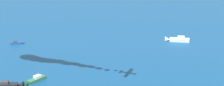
% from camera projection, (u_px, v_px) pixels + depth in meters
% --- Properties ---
extents(motorboat_far_port, '(2.50, 6.21, 1.75)m').
position_uv_depth(motorboat_far_port, '(18.00, 43.00, 195.79)').
color(motorboat_far_port, '#23478C').
rests_on(motorboat_far_port, ground_plane).
extents(motorboat_far_stbd, '(7.60, 11.15, 3.21)m').
position_uv_depth(motorboat_far_stbd, '(176.00, 39.00, 198.79)').
color(motorboat_far_stbd, white).
rests_on(motorboat_far_stbd, ground_plane).
extents(motorboat_offshore, '(6.61, 9.19, 2.67)m').
position_uv_depth(motorboat_offshore, '(34.00, 80.00, 156.77)').
color(motorboat_offshore, '#33704C').
rests_on(motorboat_offshore, ground_plane).
extents(motorboat_mid_cluster, '(5.27, 9.99, 2.81)m').
position_uv_depth(motorboat_mid_cluster, '(10.00, 85.00, 153.17)').
color(motorboat_mid_cluster, black).
rests_on(motorboat_mid_cluster, ground_plane).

